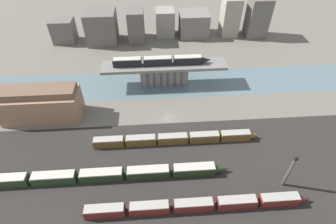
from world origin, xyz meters
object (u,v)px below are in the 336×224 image
object	(u,v)px
train_yard_mid	(108,175)
train_yard_near	(198,205)
train_yard_far	(176,139)
train_on_bridge	(161,61)
signal_tower	(289,172)
warehouse_building	(40,104)

from	to	relation	value
train_yard_mid	train_yard_near	bearing A→B (deg)	-24.15
train_yard_near	train_yard_far	world-z (taller)	train_yard_near
train_on_bridge	signal_tower	distance (m)	62.64
train_yard_near	train_yard_far	distance (m)	24.78
train_yard_mid	signal_tower	bearing A→B (deg)	-6.36
train_yard_far	train_yard_mid	bearing A→B (deg)	-149.42
train_yard_mid	signal_tower	world-z (taller)	signal_tower
train_on_bridge	signal_tower	world-z (taller)	train_on_bridge
train_yard_mid	signal_tower	distance (m)	52.60
signal_tower	train_yard_mid	bearing A→B (deg)	173.64
train_yard_mid	train_yard_far	xyz separation A→B (m)	(22.00, 13.00, -0.05)
train_on_bridge	train_yard_far	bearing A→B (deg)	-84.59
train_yard_near	train_yard_far	size ratio (longest dim) A/B	1.10
warehouse_building	train_yard_far	bearing A→B (deg)	-18.62
train_on_bridge	train_yard_near	size ratio (longest dim) A/B	0.65
train_yard_near	signal_tower	world-z (taller)	signal_tower
train_yard_far	warehouse_building	bearing A→B (deg)	161.38
train_on_bridge	warehouse_building	size ratio (longest dim) A/B	1.43
train_yard_near	signal_tower	bearing A→B (deg)	12.21
warehouse_building	signal_tower	distance (m)	86.24
train_yard_far	signal_tower	bearing A→B (deg)	-32.03
train_yard_mid	warehouse_building	world-z (taller)	warehouse_building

